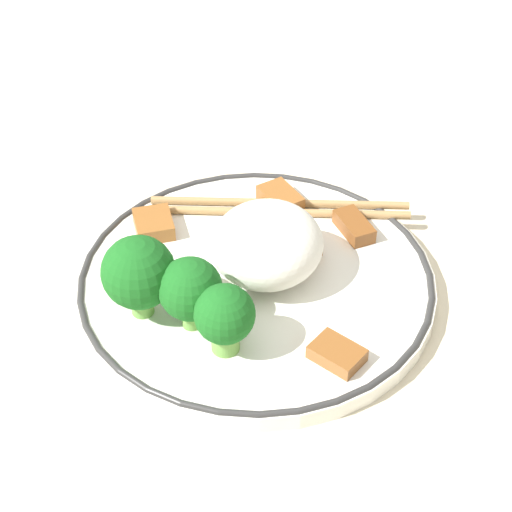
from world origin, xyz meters
The scene contains 13 objects.
ground_plane centered at (0.00, 0.00, 0.00)m, with size 3.00×3.00×0.00m, color beige.
plate centered at (0.00, 0.00, 0.01)m, with size 0.26×0.26×0.02m.
rice_mound centered at (-0.01, 0.01, 0.04)m, with size 0.08×0.08×0.05m.
broccoli_back_left centered at (0.06, -0.06, 0.05)m, with size 0.05×0.05×0.06m.
broccoli_back_center centered at (0.06, -0.02, 0.04)m, with size 0.04×0.04×0.05m.
broccoli_back_right centered at (0.07, 0.01, 0.04)m, with size 0.04×0.04×0.05m.
meat_near_front centered at (-0.04, 0.02, 0.02)m, with size 0.04×0.04×0.01m.
meat_near_left centered at (-0.09, -0.01, 0.02)m, with size 0.04×0.04×0.01m.
meat_near_right centered at (-0.08, 0.05, 0.02)m, with size 0.04×0.04×0.01m.
meat_near_back centered at (0.05, 0.08, 0.02)m, with size 0.03×0.04×0.01m.
meat_on_rice_edge centered at (-0.03, -0.01, 0.02)m, with size 0.03×0.04×0.01m.
meat_mid_left centered at (-0.02, -0.09, 0.02)m, with size 0.04×0.04×0.01m.
chopsticks centered at (-0.08, -0.01, 0.02)m, with size 0.09×0.20×0.01m.
Camera 1 is at (0.43, 0.17, 0.43)m, focal length 60.00 mm.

